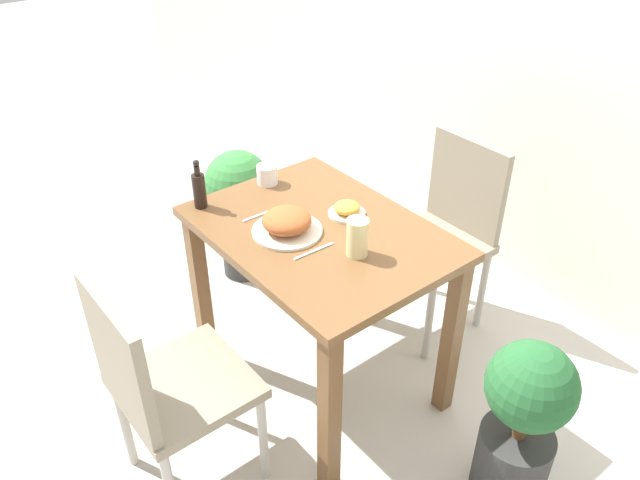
{
  "coord_description": "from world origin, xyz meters",
  "views": [
    {
      "loc": [
        1.51,
        -1.2,
        2.03
      ],
      "look_at": [
        0.0,
        0.0,
        0.73
      ],
      "focal_mm": 35.0,
      "sensor_mm": 36.0,
      "label": 1
    }
  ],
  "objects_px": {
    "food_plate": "(287,223)",
    "potted_plant_right": "(523,420)",
    "chair_far": "(446,226)",
    "potted_plant_left": "(239,202)",
    "juice_glass": "(358,237)",
    "drink_cup": "(267,175)",
    "sauce_bottle": "(199,189)",
    "chair_near": "(161,382)",
    "side_plate": "(347,210)"
  },
  "relations": [
    {
      "from": "food_plate",
      "to": "sauce_bottle",
      "type": "relative_size",
      "value": 1.28
    },
    {
      "from": "side_plate",
      "to": "potted_plant_right",
      "type": "xyz_separation_m",
      "value": [
        0.86,
        0.05,
        -0.44
      ]
    },
    {
      "from": "food_plate",
      "to": "juice_glass",
      "type": "distance_m",
      "value": 0.29
    },
    {
      "from": "chair_far",
      "to": "food_plate",
      "type": "height_order",
      "value": "chair_far"
    },
    {
      "from": "chair_far",
      "to": "potted_plant_right",
      "type": "bearing_deg",
      "value": -32.05
    },
    {
      "from": "drink_cup",
      "to": "potted_plant_left",
      "type": "bearing_deg",
      "value": 164.89
    },
    {
      "from": "juice_glass",
      "to": "potted_plant_left",
      "type": "bearing_deg",
      "value": 170.96
    },
    {
      "from": "food_plate",
      "to": "potted_plant_left",
      "type": "distance_m",
      "value": 0.95
    },
    {
      "from": "chair_near",
      "to": "juice_glass",
      "type": "distance_m",
      "value": 0.81
    },
    {
      "from": "chair_far",
      "to": "potted_plant_left",
      "type": "distance_m",
      "value": 1.05
    },
    {
      "from": "side_plate",
      "to": "potted_plant_left",
      "type": "distance_m",
      "value": 0.94
    },
    {
      "from": "sauce_bottle",
      "to": "potted_plant_right",
      "type": "distance_m",
      "value": 1.43
    },
    {
      "from": "potted_plant_left",
      "to": "juice_glass",
      "type": "bearing_deg",
      "value": -9.04
    },
    {
      "from": "juice_glass",
      "to": "drink_cup",
      "type": "bearing_deg",
      "value": 175.7
    },
    {
      "from": "chair_near",
      "to": "food_plate",
      "type": "height_order",
      "value": "chair_near"
    },
    {
      "from": "chair_near",
      "to": "potted_plant_left",
      "type": "xyz_separation_m",
      "value": [
        -0.95,
        0.89,
        -0.08
      ]
    },
    {
      "from": "potted_plant_left",
      "to": "potted_plant_right",
      "type": "distance_m",
      "value": 1.72
    },
    {
      "from": "chair_far",
      "to": "food_plate",
      "type": "xyz_separation_m",
      "value": [
        -0.07,
        -0.82,
        0.31
      ]
    },
    {
      "from": "food_plate",
      "to": "drink_cup",
      "type": "relative_size",
      "value": 3.03
    },
    {
      "from": "chair_near",
      "to": "sauce_bottle",
      "type": "distance_m",
      "value": 0.75
    },
    {
      "from": "side_plate",
      "to": "potted_plant_left",
      "type": "relative_size",
      "value": 0.2
    },
    {
      "from": "chair_far",
      "to": "side_plate",
      "type": "xyz_separation_m",
      "value": [
        -0.03,
        -0.57,
        0.29
      ]
    },
    {
      "from": "food_plate",
      "to": "potted_plant_right",
      "type": "relative_size",
      "value": 0.38
    },
    {
      "from": "juice_glass",
      "to": "potted_plant_right",
      "type": "relative_size",
      "value": 0.2
    },
    {
      "from": "chair_far",
      "to": "food_plate",
      "type": "distance_m",
      "value": 0.88
    },
    {
      "from": "potted_plant_right",
      "to": "juice_glass",
      "type": "bearing_deg",
      "value": -163.09
    },
    {
      "from": "drink_cup",
      "to": "sauce_bottle",
      "type": "xyz_separation_m",
      "value": [
        -0.0,
        -0.31,
        0.04
      ]
    },
    {
      "from": "potted_plant_left",
      "to": "chair_near",
      "type": "bearing_deg",
      "value": -43.25
    },
    {
      "from": "potted_plant_left",
      "to": "sauce_bottle",
      "type": "bearing_deg",
      "value": -43.45
    },
    {
      "from": "food_plate",
      "to": "side_plate",
      "type": "distance_m",
      "value": 0.25
    },
    {
      "from": "chair_near",
      "to": "drink_cup",
      "type": "bearing_deg",
      "value": -57.75
    },
    {
      "from": "juice_glass",
      "to": "potted_plant_right",
      "type": "bearing_deg",
      "value": 16.91
    },
    {
      "from": "chair_near",
      "to": "food_plate",
      "type": "relative_size",
      "value": 3.49
    },
    {
      "from": "drink_cup",
      "to": "juice_glass",
      "type": "xyz_separation_m",
      "value": [
        0.62,
        -0.05,
        0.03
      ]
    },
    {
      "from": "drink_cup",
      "to": "potted_plant_right",
      "type": "xyz_separation_m",
      "value": [
        1.25,
        0.15,
        -0.45
      ]
    },
    {
      "from": "chair_far",
      "to": "drink_cup",
      "type": "xyz_separation_m",
      "value": [
        -0.43,
        -0.67,
        0.31
      ]
    },
    {
      "from": "chair_near",
      "to": "drink_cup",
      "type": "relative_size",
      "value": 10.57
    },
    {
      "from": "sauce_bottle",
      "to": "potted_plant_left",
      "type": "height_order",
      "value": "sauce_bottle"
    },
    {
      "from": "drink_cup",
      "to": "chair_far",
      "type": "bearing_deg",
      "value": 57.45
    },
    {
      "from": "side_plate",
      "to": "food_plate",
      "type": "bearing_deg",
      "value": -99.86
    },
    {
      "from": "side_plate",
      "to": "juice_glass",
      "type": "bearing_deg",
      "value": -32.46
    },
    {
      "from": "chair_near",
      "to": "juice_glass",
      "type": "xyz_separation_m",
      "value": [
        0.13,
        0.72,
        0.34
      ]
    },
    {
      "from": "drink_cup",
      "to": "sauce_bottle",
      "type": "distance_m",
      "value": 0.31
    },
    {
      "from": "potted_plant_left",
      "to": "potted_plant_right",
      "type": "relative_size",
      "value": 1.04
    },
    {
      "from": "food_plate",
      "to": "potted_plant_right",
      "type": "xyz_separation_m",
      "value": [
        0.9,
        0.3,
        -0.45
      ]
    },
    {
      "from": "chair_far",
      "to": "potted_plant_left",
      "type": "relative_size",
      "value": 1.28
    },
    {
      "from": "food_plate",
      "to": "potted_plant_right",
      "type": "bearing_deg",
      "value": 18.67
    },
    {
      "from": "potted_plant_left",
      "to": "potted_plant_right",
      "type": "bearing_deg",
      "value": 0.72
    },
    {
      "from": "juice_glass",
      "to": "chair_far",
      "type": "bearing_deg",
      "value": 105.0
    },
    {
      "from": "juice_glass",
      "to": "sauce_bottle",
      "type": "xyz_separation_m",
      "value": [
        -0.62,
        -0.26,
        0.01
      ]
    }
  ]
}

